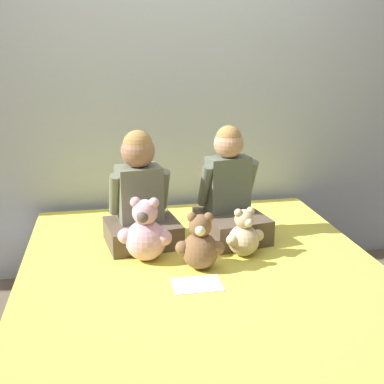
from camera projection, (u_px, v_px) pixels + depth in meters
The scene contains 9 objects.
ground_plane at pixel (205, 361), 2.30m from camera, with size 14.00×14.00×0.00m, color brown.
wall_behind_bed at pixel (170, 78), 2.95m from camera, with size 8.00×0.06×2.50m.
bed at pixel (205, 319), 2.23m from camera, with size 1.68×1.98×0.46m.
child_on_left at pixel (140, 198), 2.44m from camera, with size 0.40×0.35×0.58m.
child_on_right at pixel (230, 197), 2.53m from camera, with size 0.37×0.43×0.59m.
teddy_bear_held_by_left_child at pixel (145, 234), 2.27m from camera, with size 0.25×0.20×0.31m.
teddy_bear_held_by_right_child at pixel (244, 236), 2.32m from camera, with size 0.20×0.15×0.24m.
teddy_bear_between_children at pixel (200, 245), 2.18m from camera, with size 0.22×0.17×0.27m.
sign_card at pixel (197, 284), 2.06m from camera, with size 0.21×0.15×0.00m.
Camera 1 is at (-0.41, -1.92, 1.45)m, focal length 45.00 mm.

